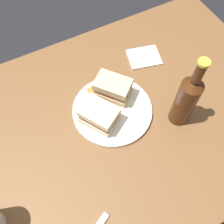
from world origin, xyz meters
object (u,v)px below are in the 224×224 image
plate (112,110)px  sandwich_half_left (113,88)px  cider_bottle (186,99)px  sandwich_half_right (99,115)px  napkin (144,57)px

plate → sandwich_half_left: bearing=60.8°
plate → cider_bottle: cider_bottle is taller
sandwich_half_right → napkin: 0.30m
plate → cider_bottle: 0.23m
sandwich_half_left → cider_bottle: 0.22m
plate → sandwich_half_right: bearing=-162.3°
sandwich_half_left → napkin: sandwich_half_left is taller
plate → napkin: bearing=35.0°
sandwich_half_left → napkin: size_ratio=1.16×
cider_bottle → napkin: cider_bottle is taller
plate → cider_bottle: size_ratio=0.94×
cider_bottle → napkin: (0.03, 0.25, -0.10)m
cider_bottle → sandwich_half_right: bearing=156.6°
sandwich_half_left → cider_bottle: cider_bottle is taller
sandwich_half_left → sandwich_half_right: (-0.08, -0.06, -0.00)m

